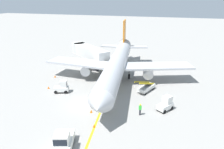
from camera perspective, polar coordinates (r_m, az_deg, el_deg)
name	(u,v)px	position (r m, az deg, el deg)	size (l,w,h in m)	color
ground_plane	(86,104)	(32.98, -6.85, -7.87)	(300.00, 300.00, 0.00)	gray
taxi_line_yellow	(108,92)	(36.54, -1.03, -4.81)	(0.30, 80.00, 0.01)	yellow
airliner	(117,64)	(40.45, 1.39, 2.88)	(28.27, 35.27, 10.10)	#B2B5BA
jet_bridge	(87,52)	(49.37, -6.59, 6.08)	(11.61, 9.84, 4.85)	silver
pushback_tug	(63,141)	(24.30, -12.87, -16.81)	(2.93, 4.01, 2.20)	silver
baggage_tug_near_wing	(166,104)	(31.77, 14.12, -7.64)	(2.42, 2.72, 2.10)	silver
baggage_tug_by_cargo_door	(62,87)	(37.20, -13.12, -3.33)	(2.70, 2.03, 2.10)	silver
belt_loader_forward_hold	(146,87)	(37.24, 9.01, -3.26)	(3.00, 5.11, 2.59)	silver
ground_crew_marshaller	(140,109)	(29.85, 7.49, -9.11)	(0.36, 0.24, 1.70)	#26262D
safety_cone_nose_left	(148,78)	(42.86, 9.48, -0.92)	(0.36, 0.36, 0.44)	orange
safety_cone_nose_right	(48,87)	(39.60, -16.54, -3.31)	(0.36, 0.36, 0.44)	orange
safety_cone_wingtip_left	(94,126)	(27.53, -4.81, -13.41)	(0.36, 0.36, 0.44)	orange
safety_cone_wingtip_right	(91,111)	(30.65, -5.56, -9.67)	(0.36, 0.36, 0.44)	orange
safety_cone_tail_area	(55,76)	(44.63, -14.92, -0.48)	(0.36, 0.36, 0.44)	orange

